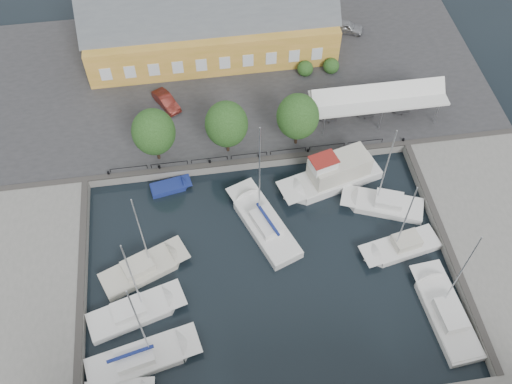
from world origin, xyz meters
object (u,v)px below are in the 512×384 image
at_px(car_silver, 346,27).
at_px(east_boat_c, 446,315).
at_px(west_boat_b, 143,270).
at_px(launch_nw, 170,187).
at_px(east_boat_a, 384,205).
at_px(west_boat_d, 141,359).
at_px(tent_canopy, 378,98).
at_px(east_boat_b, 401,247).
at_px(trawler, 334,175).
at_px(west_boat_c, 134,313).
at_px(car_red, 166,101).
at_px(center_sailboat, 264,225).
at_px(warehouse, 205,23).

distance_m(car_silver, east_boat_c, 37.07).
bearing_deg(west_boat_b, launch_nw, 71.86).
bearing_deg(east_boat_a, launch_nw, 165.45).
bearing_deg(west_boat_d, car_silver, 55.16).
bearing_deg(tent_canopy, east_boat_b, -95.88).
distance_m(trawler, east_boat_b, 9.63).
distance_m(west_boat_c, west_boat_d, 4.15).
distance_m(trawler, west_boat_b, 20.40).
xyz_separation_m(east_boat_a, launch_nw, (-20.27, 5.26, -0.17)).
distance_m(car_red, center_sailboat, 18.39).
height_order(east_boat_a, west_boat_c, west_boat_c).
bearing_deg(west_boat_d, center_sailboat, 43.48).
distance_m(west_boat_b, launch_nw, 9.43).
xyz_separation_m(car_silver, car_red, (-22.20, -9.51, -0.05)).
relative_size(warehouse, east_boat_b, 2.77).
distance_m(east_boat_b, west_boat_b, 23.50).
xyz_separation_m(trawler, west_boat_d, (-19.39, -15.57, -0.75)).
bearing_deg(launch_nw, east_boat_b, -26.09).
bearing_deg(trawler, east_boat_a, -41.27).
relative_size(warehouse, west_boat_c, 2.53).
xyz_separation_m(tent_canopy, east_boat_b, (-1.62, -15.75, -3.42)).
bearing_deg(trawler, car_silver, 73.30).
distance_m(tent_canopy, west_boat_b, 29.26).
bearing_deg(west_boat_b, east_boat_a, 9.04).
relative_size(east_boat_c, launch_nw, 2.78).
relative_size(tent_canopy, car_red, 3.51).
height_order(west_boat_b, west_boat_d, west_boat_d).
distance_m(car_red, launch_nw, 10.63).
distance_m(warehouse, car_red, 10.80).
relative_size(trawler, east_boat_c, 0.91).
height_order(trawler, west_boat_b, west_boat_b).
relative_size(west_boat_c, west_boat_d, 0.92).
relative_size(east_boat_a, west_boat_b, 1.02).
distance_m(center_sailboat, west_boat_c, 14.15).
xyz_separation_m(warehouse, east_boat_a, (14.71, -24.81, -4.17)).
distance_m(center_sailboat, trawler, 8.75).
distance_m(east_boat_c, west_boat_d, 25.64).
relative_size(warehouse, east_boat_c, 2.42).
height_order(east_boat_b, east_boat_c, east_boat_c).
relative_size(warehouse, car_red, 7.16).
bearing_deg(launch_nw, west_boat_d, -100.98).
bearing_deg(center_sailboat, east_boat_c, -38.78).
bearing_deg(west_boat_b, car_red, 80.44).
bearing_deg(center_sailboat, west_boat_b, -165.16).
bearing_deg(west_boat_c, trawler, 30.01).
relative_size(car_red, east_boat_c, 0.34).
xyz_separation_m(warehouse, center_sailboat, (2.94, -25.47, -4.06)).
distance_m(car_red, west_boat_b, 19.78).
bearing_deg(west_boat_c, car_silver, 51.49).
height_order(east_boat_a, east_boat_b, east_boat_a).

